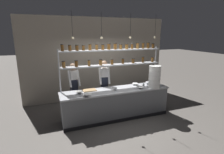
% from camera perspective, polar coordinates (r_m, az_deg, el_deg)
% --- Properties ---
extents(ground_plane, '(40.00, 40.00, 0.00)m').
position_cam_1_polar(ground_plane, '(5.75, 1.20, -12.86)').
color(ground_plane, '#5B5651').
extents(back_wall, '(5.78, 0.12, 3.22)m').
position_cam_1_polar(back_wall, '(7.08, -4.72, 5.88)').
color(back_wall, '#9E9384').
rests_on(back_wall, ground_plane).
extents(prep_counter, '(3.38, 0.76, 0.92)m').
position_cam_1_polar(prep_counter, '(5.56, 1.23, -8.64)').
color(prep_counter, slate).
rests_on(prep_counter, ground_plane).
extents(spice_shelf_unit, '(3.27, 0.28, 2.32)m').
position_cam_1_polar(spice_shelf_unit, '(5.49, -0.08, 6.31)').
color(spice_shelf_unit, '#B7BABF').
rests_on(spice_shelf_unit, ground_plane).
extents(chef_left, '(0.39, 0.32, 1.68)m').
position_cam_1_polar(chef_left, '(5.83, -12.31, -2.57)').
color(chef_left, black).
rests_on(chef_left, ground_plane).
extents(chef_center, '(0.39, 0.32, 1.74)m').
position_cam_1_polar(chef_center, '(5.86, -2.52, -1.74)').
color(chef_center, black).
rests_on(chef_center, ground_plane).
extents(container_stack, '(0.38, 0.38, 0.71)m').
position_cam_1_polar(container_stack, '(5.65, 13.74, 0.04)').
color(container_stack, white).
rests_on(container_stack, prep_counter).
extents(cutting_board, '(0.40, 0.26, 0.02)m').
position_cam_1_polar(cutting_board, '(5.35, -7.37, -4.29)').
color(cutting_board, '#A88456').
rests_on(cutting_board, prep_counter).
extents(prep_bowl_near_left, '(0.24, 0.24, 0.06)m').
position_cam_1_polar(prep_bowl_near_left, '(5.55, 9.21, -3.47)').
color(prep_bowl_near_left, white).
rests_on(prep_bowl_near_left, prep_counter).
extents(prep_bowl_center_front, '(0.25, 0.25, 0.07)m').
position_cam_1_polar(prep_bowl_center_front, '(4.87, -8.01, -5.89)').
color(prep_bowl_center_front, white).
rests_on(prep_bowl_center_front, prep_counter).
extents(prep_bowl_center_back, '(0.21, 0.21, 0.06)m').
position_cam_1_polar(prep_bowl_center_back, '(5.14, -10.66, -4.99)').
color(prep_bowl_center_back, silver).
rests_on(prep_bowl_center_back, prep_counter).
extents(prep_bowl_near_right, '(0.24, 0.24, 0.07)m').
position_cam_1_polar(prep_bowl_near_right, '(6.11, 11.97, -1.96)').
color(prep_bowl_near_right, silver).
rests_on(prep_bowl_near_right, prep_counter).
extents(prep_bowl_far_left, '(0.20, 0.20, 0.06)m').
position_cam_1_polar(prep_bowl_far_left, '(5.93, 7.56, -2.31)').
color(prep_bowl_far_left, white).
rests_on(prep_bowl_far_left, prep_counter).
extents(serving_cup_front, '(0.07, 0.07, 0.10)m').
position_cam_1_polar(serving_cup_front, '(5.78, 10.25, -2.62)').
color(serving_cup_front, '#B2B7BC').
rests_on(serving_cup_front, prep_counter).
extents(serving_cup_by_board, '(0.08, 0.08, 0.10)m').
position_cam_1_polar(serving_cup_by_board, '(5.25, 1.17, -4.08)').
color(serving_cup_by_board, '#B2B7BC').
rests_on(serving_cup_by_board, prep_counter).
extents(pendant_light_row, '(2.61, 0.07, 0.72)m').
position_cam_1_polar(pendant_light_row, '(5.15, 1.58, 13.16)').
color(pendant_light_row, black).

